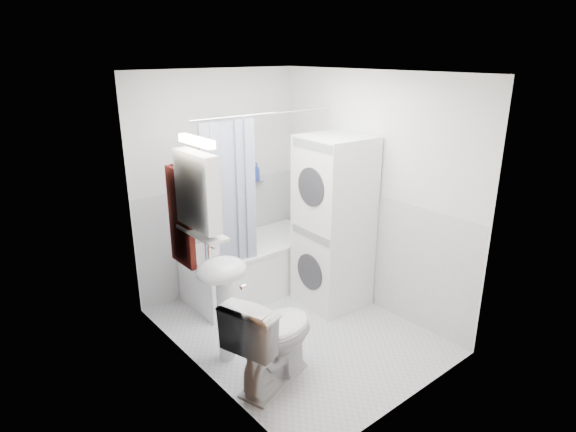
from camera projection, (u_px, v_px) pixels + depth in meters
floor at (295, 330)px, 4.66m from camera, size 2.60×2.60×0.00m
room_walls at (296, 182)px, 4.18m from camera, size 2.60×2.60×2.60m
wainscot at (276, 264)px, 4.68m from camera, size 1.98×2.58×2.58m
door at (243, 287)px, 3.36m from camera, size 0.05×2.00×2.00m
bathtub at (254, 264)px, 5.34m from camera, size 1.52×0.72×0.58m
tub_spout at (251, 204)px, 5.51m from camera, size 0.04×0.12×0.04m
curtain_rod at (269, 113)px, 4.57m from camera, size 1.70×0.02×0.02m
shower_curtain at (230, 198)px, 4.53m from camera, size 0.55×0.02×1.45m
sink at (223, 286)px, 4.02m from camera, size 0.44×0.37×1.04m
medicine_cabinet at (198, 189)px, 3.68m from camera, size 0.13×0.50×0.71m
shelf at (202, 233)px, 3.81m from camera, size 0.18×0.54×0.02m
shower_caddy at (254, 182)px, 5.45m from camera, size 0.22×0.06×0.02m
towel at (181, 215)px, 3.93m from camera, size 0.07×0.35×0.84m
washer_dryer at (333, 223)px, 4.92m from camera, size 0.67×0.66×1.79m
toilet at (273, 337)px, 3.83m from camera, size 0.93×0.69×0.81m
soap_pump at (213, 250)px, 4.11m from camera, size 0.08×0.17×0.08m
shelf_bottle at (212, 232)px, 3.68m from camera, size 0.07×0.18×0.07m
shelf_cup at (194, 221)px, 3.88m from camera, size 0.10×0.09×0.10m
shampoo_a at (248, 177)px, 5.38m from camera, size 0.13×0.17×0.13m
shampoo_b at (257, 178)px, 5.46m from camera, size 0.08×0.21×0.08m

